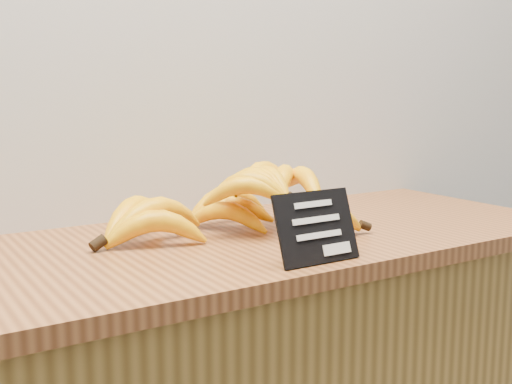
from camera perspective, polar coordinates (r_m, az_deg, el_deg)
name	(u,v)px	position (r m, az deg, el deg)	size (l,w,h in m)	color
counter_top	(242,244)	(1.20, -1.27, -4.62)	(1.33, 0.54, 0.03)	brown
chalkboard_sign	(317,227)	(1.02, 5.41, -3.14)	(0.15, 0.01, 0.12)	black
banana_pile	(238,205)	(1.21, -1.61, -1.18)	(0.51, 0.40, 0.12)	#FFB90A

